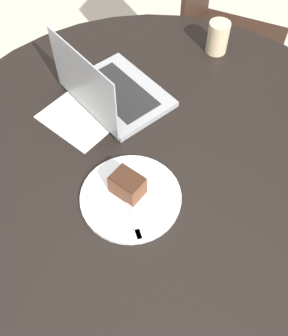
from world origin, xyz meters
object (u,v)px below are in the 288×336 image
chair (219,29)px  laptop (111,91)px  plate (131,197)px  coffee_glass (218,37)px

chair → laptop: bearing=-8.9°
plate → chair: bearing=12.0°
coffee_glass → laptop: 0.41m
chair → plate: bearing=3.7°
plate → laptop: size_ratio=0.73×
chair → coffee_glass: bearing=11.1°
coffee_glass → chair: bearing=19.5°
chair → plate: 1.13m
plate → laptop: 0.35m
chair → coffee_glass: chair is taller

